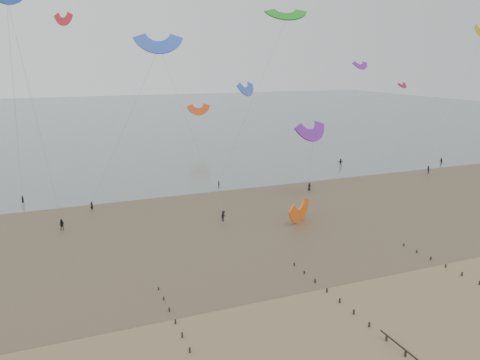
% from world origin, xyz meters
% --- Properties ---
extents(ground, '(500.00, 500.00, 0.00)m').
position_xyz_m(ground, '(0.00, 0.00, 0.00)').
color(ground, brown).
rests_on(ground, ground).
extents(sea_and_shore, '(500.00, 665.00, 0.03)m').
position_xyz_m(sea_and_shore, '(-4.08, 34.40, 0.01)').
color(sea_and_shore, '#475654').
rests_on(sea_and_shore, ground).
extents(kitesurfer_lead, '(0.71, 0.62, 1.63)m').
position_xyz_m(kitesurfer_lead, '(-18.52, 46.71, 0.82)').
color(kitesurfer_lead, black).
rests_on(kitesurfer_lead, ground).
extents(kitesurfers, '(100.51, 30.44, 1.86)m').
position_xyz_m(kitesurfers, '(24.72, 47.10, 0.87)').
color(kitesurfers, black).
rests_on(kitesurfers, ground).
extents(grounded_kite, '(8.76, 8.50, 3.80)m').
position_xyz_m(grounded_kite, '(13.40, 27.40, 0.00)').
color(grounded_kite, '#F95B0F').
rests_on(grounded_kite, ground).
extents(kites_airborne, '(220.52, 131.35, 40.40)m').
position_xyz_m(kites_airborne, '(-14.11, 88.85, 23.75)').
color(kites_airborne, blue).
rests_on(kites_airborne, ground).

